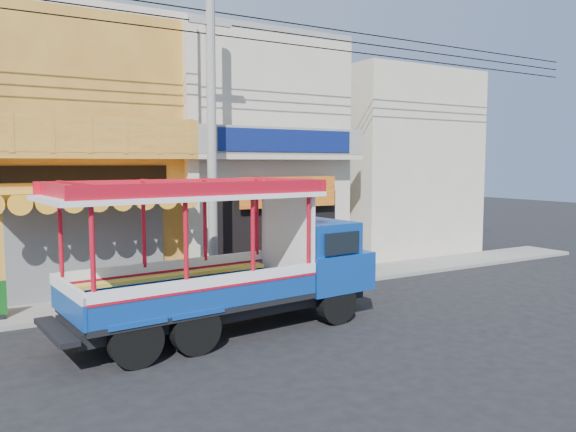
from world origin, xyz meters
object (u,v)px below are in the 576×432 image
object	(u,v)px
potted_plant_c	(306,263)
utility_pole	(216,120)
songthaew_truck	(244,257)
potted_plant_b	(340,264)
potted_plant_a	(331,259)

from	to	relation	value
potted_plant_c	utility_pole	bearing A→B (deg)	-66.19
utility_pole	songthaew_truck	distance (m)	4.45
potted_plant_c	potted_plant_b	bearing A→B (deg)	48.99
potted_plant_a	potted_plant_c	bearing A→B (deg)	109.00
utility_pole	potted_plant_a	size ratio (longest dim) A/B	25.78
songthaew_truck	potted_plant_c	world-z (taller)	songthaew_truck
potted_plant_a	utility_pole	bearing A→B (deg)	145.06
songthaew_truck	potted_plant_b	world-z (taller)	songthaew_truck
potted_plant_a	potted_plant_b	world-z (taller)	potted_plant_a
utility_pole	potted_plant_b	bearing A→B (deg)	3.39
utility_pole	potted_plant_a	distance (m)	6.23
songthaew_truck	potted_plant_a	xyz separation A→B (m)	(4.97, 3.59, -1.01)
potted_plant_b	potted_plant_c	distance (m)	1.14
utility_pole	potted_plant_c	distance (m)	5.88
potted_plant_a	potted_plant_b	distance (m)	0.48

